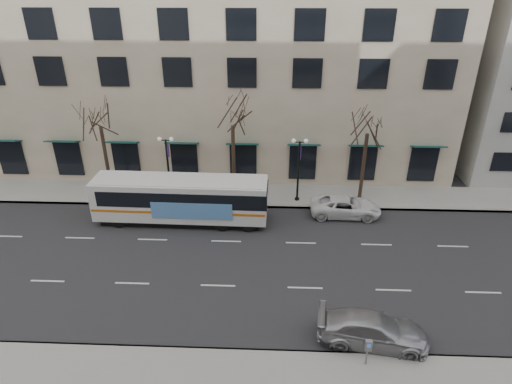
# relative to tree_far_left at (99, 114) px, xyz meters

# --- Properties ---
(ground) EXTENTS (160.00, 160.00, 0.00)m
(ground) POSITION_rel_tree_far_left_xyz_m (10.00, -8.80, -6.70)
(ground) COLOR black
(ground) RESTS_ON ground
(sidewalk_far) EXTENTS (80.00, 4.00, 0.15)m
(sidewalk_far) POSITION_rel_tree_far_left_xyz_m (15.00, 0.20, -6.62)
(sidewalk_far) COLOR gray
(sidewalk_far) RESTS_ON ground
(building_hotel) EXTENTS (40.00, 20.00, 24.00)m
(building_hotel) POSITION_rel_tree_far_left_xyz_m (8.00, 12.20, 5.30)
(building_hotel) COLOR tan
(building_hotel) RESTS_ON ground
(tree_far_left) EXTENTS (3.60, 3.60, 8.34)m
(tree_far_left) POSITION_rel_tree_far_left_xyz_m (0.00, 0.00, 0.00)
(tree_far_left) COLOR black
(tree_far_left) RESTS_ON ground
(tree_far_mid) EXTENTS (3.60, 3.60, 8.55)m
(tree_far_mid) POSITION_rel_tree_far_left_xyz_m (10.00, 0.00, 0.21)
(tree_far_mid) COLOR black
(tree_far_mid) RESTS_ON ground
(tree_far_right) EXTENTS (3.60, 3.60, 8.06)m
(tree_far_right) POSITION_rel_tree_far_left_xyz_m (20.00, 0.00, -0.28)
(tree_far_right) COLOR black
(tree_far_right) RESTS_ON ground
(lamp_post_left) EXTENTS (1.22, 0.45, 5.21)m
(lamp_post_left) POSITION_rel_tree_far_left_xyz_m (5.01, -0.60, -3.75)
(lamp_post_left) COLOR black
(lamp_post_left) RESTS_ON ground
(lamp_post_right) EXTENTS (1.22, 0.45, 5.21)m
(lamp_post_right) POSITION_rel_tree_far_left_xyz_m (15.01, -0.60, -3.75)
(lamp_post_right) COLOR black
(lamp_post_right) RESTS_ON ground
(city_bus) EXTENTS (12.33, 2.93, 3.33)m
(city_bus) POSITION_rel_tree_far_left_xyz_m (6.65, -3.92, -4.88)
(city_bus) COLOR silver
(city_bus) RESTS_ON ground
(silver_car) EXTENTS (5.51, 2.84, 1.53)m
(silver_car) POSITION_rel_tree_far_left_xyz_m (17.96, -15.00, -5.93)
(silver_car) COLOR #A6A7AD
(silver_car) RESTS_ON ground
(white_pickup) EXTENTS (5.23, 2.51, 1.44)m
(white_pickup) POSITION_rel_tree_far_left_xyz_m (18.46, -2.60, -5.98)
(white_pickup) COLOR white
(white_pickup) RESTS_ON ground
(pay_station) EXTENTS (0.31, 0.21, 1.41)m
(pay_station) POSITION_rel_tree_far_left_xyz_m (17.40, -16.48, -5.53)
(pay_station) COLOR slate
(pay_station) RESTS_ON sidewalk_near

